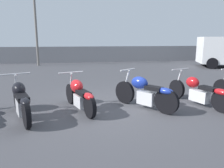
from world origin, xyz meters
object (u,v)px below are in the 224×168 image
light_pole_left (35,10)px  motorcycle_slot_1 (21,100)px  motorcycle_slot_2 (79,95)px  motorcycle_slot_3 (145,92)px  motorcycle_slot_4 (199,91)px

light_pole_left → motorcycle_slot_1: size_ratio=3.20×
motorcycle_slot_1 → motorcycle_slot_2: (1.37, 0.38, -0.02)m
motorcycle_slot_1 → motorcycle_slot_3: size_ratio=1.15×
light_pole_left → motorcycle_slot_2: bearing=-76.3°
light_pole_left → motorcycle_slot_1: (1.21, -10.95, -3.34)m
light_pole_left → motorcycle_slot_4: bearing=-61.0°
motorcycle_slot_1 → motorcycle_slot_3: bearing=-16.4°
light_pole_left → motorcycle_slot_4: light_pole_left is taller
light_pole_left → motorcycle_slot_1: bearing=-83.7°
motorcycle_slot_3 → motorcycle_slot_1: bearing=148.2°
motorcycle_slot_4 → motorcycle_slot_2: bearing=160.1°
motorcycle_slot_1 → motorcycle_slot_4: bearing=-17.3°
motorcycle_slot_1 → motorcycle_slot_4: 4.73m
light_pole_left → motorcycle_slot_4: (5.92, -10.69, -3.39)m
motorcycle_slot_2 → motorcycle_slot_3: motorcycle_slot_3 is taller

